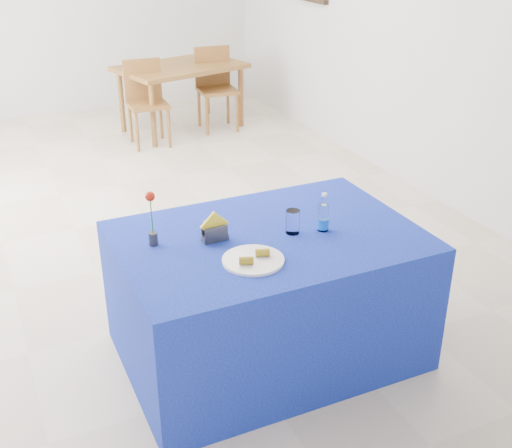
# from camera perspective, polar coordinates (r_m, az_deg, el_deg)

# --- Properties ---
(floor) EXTENTS (7.00, 7.00, 0.00)m
(floor) POSITION_cam_1_polar(r_m,az_deg,el_deg) (5.50, -10.12, 0.65)
(floor) COLOR beige
(floor) RESTS_ON ground
(plate) EXTENTS (0.31, 0.31, 0.01)m
(plate) POSITION_cam_1_polar(r_m,az_deg,el_deg) (3.15, -0.26, -3.23)
(plate) COLOR white
(plate) RESTS_ON blue_table
(drinking_glass) EXTENTS (0.07, 0.07, 0.13)m
(drinking_glass) POSITION_cam_1_polar(r_m,az_deg,el_deg) (3.41, 3.28, 0.20)
(drinking_glass) COLOR white
(drinking_glass) RESTS_ON blue_table
(salt_shaker) EXTENTS (0.03, 0.03, 0.08)m
(salt_shaker) POSITION_cam_1_polar(r_m,az_deg,el_deg) (3.39, -4.48, -0.42)
(salt_shaker) COLOR slate
(salt_shaker) RESTS_ON blue_table
(pepper_shaker) EXTENTS (0.03, 0.03, 0.08)m
(pepper_shaker) POSITION_cam_1_polar(r_m,az_deg,el_deg) (3.35, -3.13, -0.73)
(pepper_shaker) COLOR slate
(pepper_shaker) RESTS_ON blue_table
(blue_table) EXTENTS (1.60, 1.10, 0.76)m
(blue_table) POSITION_cam_1_polar(r_m,az_deg,el_deg) (3.60, 1.06, -6.38)
(blue_table) COLOR #101299
(blue_table) RESTS_ON floor
(water_bottle) EXTENTS (0.06, 0.06, 0.21)m
(water_bottle) POSITION_cam_1_polar(r_m,az_deg,el_deg) (3.45, 6.00, 0.52)
(water_bottle) COLOR white
(water_bottle) RESTS_ON blue_table
(napkin_holder) EXTENTS (0.15, 0.06, 0.17)m
(napkin_holder) POSITION_cam_1_polar(r_m,az_deg,el_deg) (3.34, -3.70, -0.72)
(napkin_holder) COLOR #3C3C41
(napkin_holder) RESTS_ON blue_table
(rose_vase) EXTENTS (0.05, 0.05, 0.30)m
(rose_vase) POSITION_cam_1_polar(r_m,az_deg,el_deg) (3.29, -9.24, 0.40)
(rose_vase) COLOR #29282E
(rose_vase) RESTS_ON blue_table
(oak_table) EXTENTS (1.55, 1.20, 0.76)m
(oak_table) POSITION_cam_1_polar(r_m,az_deg,el_deg) (7.59, -6.72, 13.29)
(oak_table) COLOR brown
(oak_table) RESTS_ON floor
(chair_bg_left) EXTENTS (0.43, 0.43, 0.91)m
(chair_bg_left) POSITION_cam_1_polar(r_m,az_deg,el_deg) (7.19, -9.78, 11.13)
(chair_bg_left) COLOR brown
(chair_bg_left) RESTS_ON floor
(chair_bg_right) EXTENTS (0.45, 0.45, 0.94)m
(chair_bg_right) POSITION_cam_1_polar(r_m,az_deg,el_deg) (7.66, -3.65, 12.47)
(chair_bg_right) COLOR brown
(chair_bg_right) RESTS_ON floor
(banana_pieces) EXTENTS (0.19, 0.10, 0.04)m
(banana_pieces) POSITION_cam_1_polar(r_m,az_deg,el_deg) (3.13, -0.12, -2.91)
(banana_pieces) COLOR gold
(banana_pieces) RESTS_ON plate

